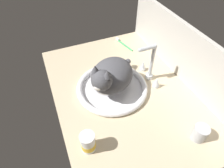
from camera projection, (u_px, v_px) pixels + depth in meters
The scene contains 8 objects.
countertop at pixel (122, 93), 101.39cm from camera, with size 102.10×69.17×3.00cm, color #CCB793.
backsplash_wall at pixel (184, 56), 100.43cm from camera, with size 102.10×2.40×32.29cm, color beige.
sink_basin at pixel (112, 87), 100.40cm from camera, with size 37.71×37.71×3.06cm.
faucet at pixel (150, 67), 101.02cm from camera, with size 18.02×11.37×22.67cm.
cat at pixel (110, 76), 92.58cm from camera, with size 30.88×32.75×19.34cm.
pill_bottle at pixel (88, 143), 74.97cm from camera, with size 6.09×6.09×9.95cm.
metal_jar at pixel (200, 133), 78.99cm from camera, with size 6.29×6.29×7.42cm.
toothbrush at pixel (124, 44), 129.86cm from camera, with size 17.17×5.27×1.70cm.
Camera 1 is at (59.84, -30.56, 77.78)cm, focal length 30.20 mm.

